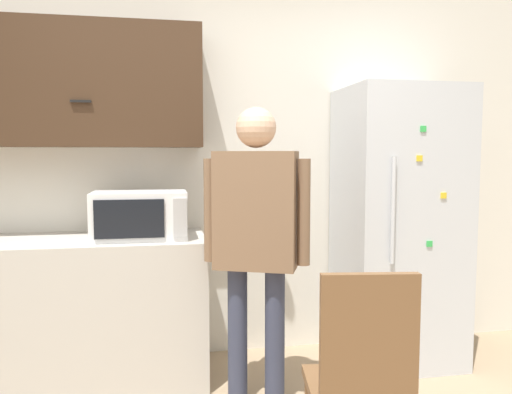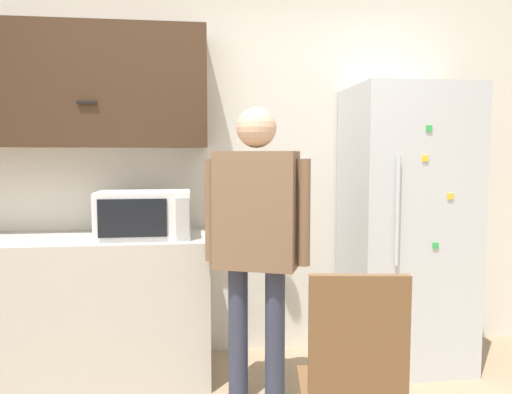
% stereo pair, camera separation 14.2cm
% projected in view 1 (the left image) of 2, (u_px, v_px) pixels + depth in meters
% --- Properties ---
extents(back_wall, '(6.00, 0.06, 2.70)m').
position_uv_depth(back_wall, '(198.00, 161.00, 3.44)').
color(back_wall, silver).
rests_on(back_wall, ground_plane).
extents(counter, '(2.21, 0.63, 0.89)m').
position_uv_depth(counter, '(19.00, 314.00, 2.97)').
color(counter, '#BCB7AD').
rests_on(counter, ground_plane).
extents(upper_cabinets, '(2.21, 0.33, 0.76)m').
position_uv_depth(upper_cabinets, '(18.00, 84.00, 3.02)').
color(upper_cabinets, '#3D2819').
extents(microwave, '(0.56, 0.38, 0.28)m').
position_uv_depth(microwave, '(140.00, 215.00, 3.01)').
color(microwave, white).
rests_on(microwave, counter).
extents(person, '(0.55, 0.37, 1.65)m').
position_uv_depth(person, '(256.00, 226.00, 2.73)').
color(person, '#33384C').
rests_on(person, ground_plane).
extents(refrigerator, '(0.75, 0.68, 1.83)m').
position_uv_depth(refrigerator, '(398.00, 226.00, 3.35)').
color(refrigerator, silver).
rests_on(refrigerator, ground_plane).
extents(chair, '(0.46, 0.46, 0.95)m').
position_uv_depth(chair, '(362.00, 375.00, 2.01)').
color(chair, brown).
rests_on(chair, ground_plane).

